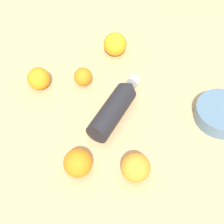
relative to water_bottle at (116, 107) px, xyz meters
name	(u,v)px	position (x,y,z in m)	size (l,w,h in m)	color
ground_plane	(98,114)	(0.04, 0.04, -0.03)	(2.40, 2.40, 0.00)	tan
water_bottle	(116,107)	(0.00, 0.00, 0.00)	(0.12, 0.26, 0.07)	black
orange_0	(115,44)	(0.19, -0.20, 0.01)	(0.08, 0.08, 0.08)	orange
orange_1	(39,79)	(0.26, 0.09, 0.00)	(0.07, 0.07, 0.07)	orange
orange_2	(136,168)	(-0.18, 0.11, 0.01)	(0.08, 0.08, 0.08)	orange
orange_3	(78,163)	(-0.06, 0.21, 0.01)	(0.08, 0.08, 0.08)	orange
orange_4	(83,77)	(0.16, -0.02, 0.00)	(0.06, 0.06, 0.06)	orange
ceramic_bowl	(222,113)	(-0.24, -0.21, -0.01)	(0.16, 0.16, 0.05)	slate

